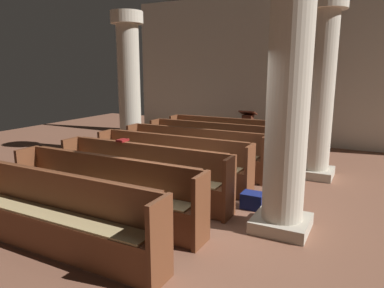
{
  "coord_description": "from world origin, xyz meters",
  "views": [
    {
      "loc": [
        2.64,
        -4.81,
        2.24
      ],
      "look_at": [
        -0.62,
        1.45,
        0.75
      ],
      "focal_mm": 32.96,
      "sensor_mm": 36.0,
      "label": 1
    }
  ],
  "objects_px": {
    "pew_row_5": "(104,189)",
    "pew_row_1": "(212,142)",
    "pillar_aisle_rear": "(288,95)",
    "lectern": "(247,131)",
    "hymn_book": "(123,140)",
    "pew_row_4": "(142,172)",
    "pew_row_0": "(227,136)",
    "pew_row_6": "(51,211)",
    "pew_row_2": "(194,150)",
    "kneeler_box_navy": "(253,200)",
    "pew_row_3": "(171,160)",
    "pillar_aisle_side": "(320,86)",
    "pillar_far_side": "(129,82)"
  },
  "relations": [
    {
      "from": "pew_row_6",
      "to": "pew_row_1",
      "type": "bearing_deg",
      "value": 90.0
    },
    {
      "from": "pew_row_5",
      "to": "pew_row_1",
      "type": "bearing_deg",
      "value": 90.0
    },
    {
      "from": "pew_row_4",
      "to": "lectern",
      "type": "relative_size",
      "value": 3.04
    },
    {
      "from": "pew_row_4",
      "to": "pew_row_0",
      "type": "bearing_deg",
      "value": 90.0
    },
    {
      "from": "pillar_aisle_rear",
      "to": "hymn_book",
      "type": "height_order",
      "value": "pillar_aisle_rear"
    },
    {
      "from": "pew_row_3",
      "to": "pew_row_5",
      "type": "xyz_separation_m",
      "value": [
        0.0,
        -1.94,
        0.0
      ]
    },
    {
      "from": "lectern",
      "to": "hymn_book",
      "type": "relative_size",
      "value": 5.17
    },
    {
      "from": "pew_row_5",
      "to": "pillar_aisle_rear",
      "type": "distance_m",
      "value": 2.96
    },
    {
      "from": "pew_row_2",
      "to": "pillar_far_side",
      "type": "relative_size",
      "value": 0.89
    },
    {
      "from": "pew_row_2",
      "to": "pew_row_4",
      "type": "distance_m",
      "value": 1.94
    },
    {
      "from": "pew_row_0",
      "to": "hymn_book",
      "type": "bearing_deg",
      "value": -98.48
    },
    {
      "from": "pew_row_4",
      "to": "kneeler_box_navy",
      "type": "distance_m",
      "value": 1.94
    },
    {
      "from": "pew_row_4",
      "to": "pew_row_5",
      "type": "bearing_deg",
      "value": -90.0
    },
    {
      "from": "pew_row_2",
      "to": "pew_row_6",
      "type": "distance_m",
      "value": 3.88
    },
    {
      "from": "pew_row_4",
      "to": "pillar_aisle_rear",
      "type": "relative_size",
      "value": 0.89
    },
    {
      "from": "pew_row_5",
      "to": "pillar_aisle_rear",
      "type": "bearing_deg",
      "value": 21.22
    },
    {
      "from": "pew_row_1",
      "to": "pillar_aisle_side",
      "type": "height_order",
      "value": "pillar_aisle_side"
    },
    {
      "from": "pillar_far_side",
      "to": "lectern",
      "type": "bearing_deg",
      "value": 41.54
    },
    {
      "from": "pew_row_3",
      "to": "pillar_far_side",
      "type": "bearing_deg",
      "value": 142.03
    },
    {
      "from": "pew_row_0",
      "to": "pillar_far_side",
      "type": "height_order",
      "value": "pillar_far_side"
    },
    {
      "from": "lectern",
      "to": "pew_row_3",
      "type": "bearing_deg",
      "value": -92.45
    },
    {
      "from": "pew_row_3",
      "to": "kneeler_box_navy",
      "type": "distance_m",
      "value": 1.9
    },
    {
      "from": "pew_row_2",
      "to": "pew_row_6",
      "type": "xyz_separation_m",
      "value": [
        0.0,
        -3.88,
        0.0
      ]
    },
    {
      "from": "pew_row_2",
      "to": "lectern",
      "type": "xyz_separation_m",
      "value": [
        0.18,
        3.14,
        -0.06
      ]
    },
    {
      "from": "pew_row_0",
      "to": "kneeler_box_navy",
      "type": "height_order",
      "value": "pew_row_0"
    },
    {
      "from": "pew_row_4",
      "to": "pillar_aisle_side",
      "type": "height_order",
      "value": "pillar_aisle_side"
    },
    {
      "from": "hymn_book",
      "to": "pillar_aisle_side",
      "type": "bearing_deg",
      "value": 42.03
    },
    {
      "from": "pew_row_1",
      "to": "pew_row_3",
      "type": "distance_m",
      "value": 1.94
    },
    {
      "from": "pew_row_4",
      "to": "pew_row_3",
      "type": "bearing_deg",
      "value": 90.0
    },
    {
      "from": "pew_row_3",
      "to": "kneeler_box_navy",
      "type": "relative_size",
      "value": 9.1
    },
    {
      "from": "pew_row_1",
      "to": "pillar_far_side",
      "type": "bearing_deg",
      "value": -177.95
    },
    {
      "from": "pew_row_5",
      "to": "lectern",
      "type": "relative_size",
      "value": 3.04
    },
    {
      "from": "pew_row_4",
      "to": "hymn_book",
      "type": "xyz_separation_m",
      "value": [
        -0.55,
        0.19,
        0.47
      ]
    },
    {
      "from": "pew_row_6",
      "to": "pillar_aisle_rear",
      "type": "xyz_separation_m",
      "value": [
        2.43,
        1.91,
        1.41
      ]
    },
    {
      "from": "pillar_aisle_rear",
      "to": "lectern",
      "type": "relative_size",
      "value": 3.41
    },
    {
      "from": "pew_row_5",
      "to": "pew_row_6",
      "type": "xyz_separation_m",
      "value": [
        0.0,
        -0.97,
        0.0
      ]
    },
    {
      "from": "pew_row_4",
      "to": "hymn_book",
      "type": "relative_size",
      "value": 15.73
    },
    {
      "from": "pillar_aisle_side",
      "to": "pillar_far_side",
      "type": "height_order",
      "value": "same"
    },
    {
      "from": "pew_row_6",
      "to": "kneeler_box_navy",
      "type": "relative_size",
      "value": 9.1
    },
    {
      "from": "pew_row_6",
      "to": "lectern",
      "type": "bearing_deg",
      "value": 88.57
    },
    {
      "from": "pillar_aisle_side",
      "to": "hymn_book",
      "type": "height_order",
      "value": "pillar_aisle_side"
    },
    {
      "from": "pew_row_3",
      "to": "pew_row_6",
      "type": "distance_m",
      "value": 2.91
    },
    {
      "from": "pew_row_2",
      "to": "pew_row_4",
      "type": "relative_size",
      "value": 1.0
    },
    {
      "from": "lectern",
      "to": "pew_row_2",
      "type": "bearing_deg",
      "value": -93.2
    },
    {
      "from": "pew_row_0",
      "to": "pillar_aisle_side",
      "type": "height_order",
      "value": "pillar_aisle_side"
    },
    {
      "from": "pew_row_0",
      "to": "pillar_aisle_side",
      "type": "distance_m",
      "value": 2.98
    },
    {
      "from": "pillar_aisle_rear",
      "to": "kneeler_box_navy",
      "type": "distance_m",
      "value": 1.98
    },
    {
      "from": "pew_row_4",
      "to": "lectern",
      "type": "height_order",
      "value": "lectern"
    },
    {
      "from": "pew_row_0",
      "to": "pew_row_5",
      "type": "relative_size",
      "value": 1.0
    },
    {
      "from": "pew_row_1",
      "to": "pew_row_4",
      "type": "bearing_deg",
      "value": -90.0
    }
  ]
}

